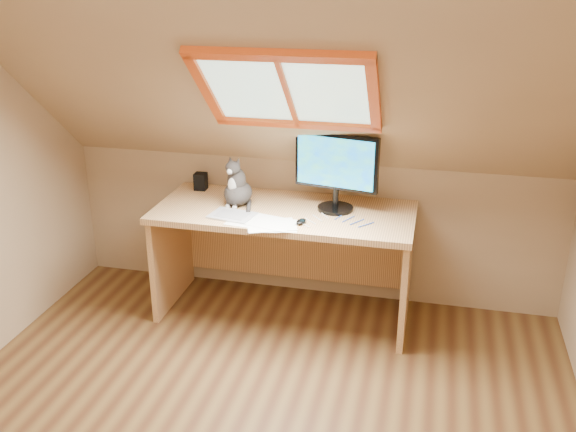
# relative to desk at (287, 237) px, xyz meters

# --- Properties ---
(room_shell) EXTENTS (3.52, 3.52, 2.41)m
(room_shell) POSITION_rel_desk_xyz_m (0.10, -1.54, 0.89)
(room_shell) COLOR tan
(room_shell) RESTS_ON ground
(desk) EXTENTS (1.70, 0.74, 0.78)m
(desk) POSITION_rel_desk_xyz_m (0.00, 0.00, 0.00)
(desk) COLOR #E2AE6B
(desk) RESTS_ON ground
(monitor) EXTENTS (0.55, 0.23, 0.51)m
(monitor) POSITION_rel_desk_xyz_m (0.33, -0.01, 0.52)
(monitor) COLOR black
(monitor) RESTS_ON desk
(cat) EXTENTS (0.24, 0.26, 0.34)m
(cat) POSITION_rel_desk_xyz_m (-0.32, -0.06, 0.35)
(cat) COLOR #3A3533
(cat) RESTS_ON desk
(desk_speaker) EXTENTS (0.09, 0.09, 0.12)m
(desk_speaker) POSITION_rel_desk_xyz_m (-0.67, 0.18, 0.29)
(desk_speaker) COLOR black
(desk_speaker) RESTS_ON desk
(graphics_tablet) EXTENTS (0.31, 0.24, 0.01)m
(graphics_tablet) POSITION_rel_desk_xyz_m (-0.29, -0.27, 0.24)
(graphics_tablet) COLOR #B2B2B7
(graphics_tablet) RESTS_ON desk
(mouse) EXTENTS (0.07, 0.10, 0.03)m
(mouse) POSITION_rel_desk_xyz_m (0.16, -0.29, 0.25)
(mouse) COLOR black
(mouse) RESTS_ON desk
(papers) EXTENTS (0.35, 0.30, 0.01)m
(papers) POSITION_rel_desk_xyz_m (-0.07, -0.33, 0.24)
(papers) COLOR white
(papers) RESTS_ON desk
(cables) EXTENTS (0.51, 0.26, 0.01)m
(cables) POSITION_rel_desk_xyz_m (0.37, -0.19, 0.24)
(cables) COLOR silver
(cables) RESTS_ON desk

